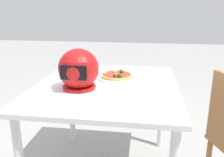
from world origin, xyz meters
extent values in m
cube|color=white|center=(0.00, 0.00, 0.74)|extent=(0.96, 1.09, 0.03)
cylinder|color=white|center=(-0.42, -0.49, 0.36)|extent=(0.05, 0.05, 0.72)
cylinder|color=white|center=(0.42, -0.49, 0.36)|extent=(0.05, 0.05, 0.72)
cylinder|color=white|center=(-0.05, -0.16, 0.76)|extent=(0.30, 0.30, 0.01)
cylinder|color=tan|center=(-0.05, -0.16, 0.77)|extent=(0.24, 0.24, 0.02)
cylinder|color=red|center=(-0.05, -0.16, 0.78)|extent=(0.21, 0.21, 0.00)
sphere|color=#234C1E|center=(-0.08, -0.07, 0.79)|extent=(0.03, 0.03, 0.03)
sphere|color=#234C1E|center=(-0.08, -0.20, 0.79)|extent=(0.03, 0.03, 0.03)
sphere|color=#234C1E|center=(-0.04, -0.08, 0.79)|extent=(0.02, 0.02, 0.02)
sphere|color=#234C1E|center=(-0.07, -0.09, 0.79)|extent=(0.03, 0.03, 0.03)
cylinder|color=#E0D172|center=(-0.07, -0.24, 0.79)|extent=(0.02, 0.02, 0.02)
cylinder|color=#E0D172|center=(0.03, -0.14, 0.79)|extent=(0.02, 0.02, 0.01)
cylinder|color=#E0D172|center=(-0.04, -0.17, 0.79)|extent=(0.02, 0.02, 0.02)
sphere|color=#B21414|center=(0.17, 0.11, 0.88)|extent=(0.26, 0.26, 0.26)
cylinder|color=#B21414|center=(0.17, 0.11, 0.76)|extent=(0.22, 0.22, 0.02)
cube|color=black|center=(0.17, 0.22, 0.89)|extent=(0.16, 0.02, 0.09)
camera|label=1|loc=(-0.26, 1.57, 1.28)|focal=38.83mm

